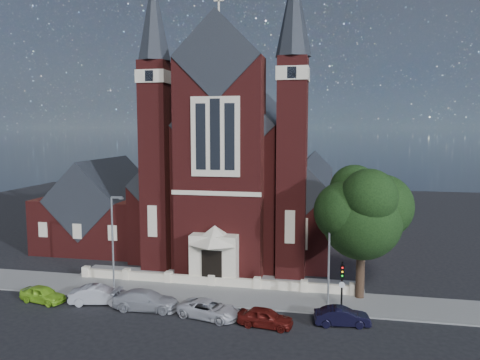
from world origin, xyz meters
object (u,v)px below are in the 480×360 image
object	(u,v)px
street_lamp_right	(330,248)
church	(247,175)
car_white_suv	(209,309)
traffic_signal	(342,280)
car_dark_red	(265,317)
parish_hall	(105,212)
car_silver_a	(98,295)
car_lime_van	(43,294)
street_tree	(363,215)
car_navy	(342,317)
street_lamp_left	(113,237)
car_silver_b	(146,300)

from	to	relation	value
street_lamp_right	church	bearing A→B (deg)	118.04
church	car_white_suv	world-z (taller)	church
traffic_signal	car_dark_red	xyz separation A→B (m)	(-5.22, -3.27, -1.92)
car_white_suv	parish_hall	bearing A→B (deg)	57.26
car_silver_a	car_dark_red	bearing A→B (deg)	-110.34
street_lamp_right	car_lime_van	size ratio (longest dim) A/B	2.11
street_tree	car_dark_red	size ratio (longest dim) A/B	2.75
traffic_signal	car_navy	bearing A→B (deg)	-89.59
car_dark_red	car_navy	world-z (taller)	car_dark_red
church	street_lamp_left	bearing A→B (deg)	-112.66
car_lime_van	car_silver_b	distance (m)	8.64
street_tree	car_dark_red	bearing A→B (deg)	-136.14
street_lamp_right	traffic_signal	size ratio (longest dim) A/B	2.02
car_silver_a	car_silver_b	xyz separation A→B (m)	(4.14, -0.35, 0.02)
street_tree	car_silver_b	bearing A→B (deg)	-161.87
parish_hall	street_lamp_left	distance (m)	16.18
traffic_signal	street_lamp_left	bearing A→B (deg)	175.24
church	street_lamp_left	world-z (taller)	church
church	car_silver_b	distance (m)	23.99
street_lamp_right	traffic_signal	bearing A→B (deg)	-59.99
car_white_suv	car_dark_red	xyz separation A→B (m)	(4.23, -0.70, 0.02)
car_navy	street_tree	bearing A→B (deg)	-24.45
street_tree	car_silver_b	xyz separation A→B (m)	(-16.16, -5.29, -6.22)
car_lime_van	car_silver_b	world-z (taller)	car_silver_b
car_lime_van	car_silver_a	bearing A→B (deg)	-70.95
car_silver_b	car_navy	distance (m)	14.58
street_lamp_left	car_navy	distance (m)	19.66
car_lime_van	car_navy	size ratio (longest dim) A/B	1.00
church	car_dark_red	xyz separation A→B (m)	(5.78, -23.79, -7.52)
street_lamp_left	traffic_signal	size ratio (longest dim) A/B	2.02
street_lamp_right	car_lime_van	distance (m)	22.95
traffic_signal	car_white_suv	xyz separation A→B (m)	(-9.45, -2.57, -1.94)
street_lamp_right	car_navy	world-z (taller)	street_lamp_right
traffic_signal	car_navy	distance (m)	2.79
street_lamp_right	car_dark_red	world-z (taller)	street_lamp_right
street_lamp_left	church	bearing A→B (deg)	67.34
parish_hall	street_lamp_left	size ratio (longest dim) A/B	1.51
street_tree	street_lamp_left	xyz separation A→B (m)	(-20.51, -1.71, -2.36)
church	car_silver_b	world-z (taller)	church
street_tree	traffic_signal	size ratio (longest dim) A/B	2.67
traffic_signal	car_white_suv	distance (m)	9.98
street_lamp_left	car_lime_van	world-z (taller)	street_lamp_left
street_lamp_left	street_lamp_right	world-z (taller)	same
car_navy	parish_hall	bearing A→B (deg)	49.20
parish_hall	street_lamp_left	world-z (taller)	parish_hall
street_tree	car_silver_a	distance (m)	21.81
street_lamp_right	car_white_suv	world-z (taller)	street_lamp_right
street_tree	street_lamp_left	size ratio (longest dim) A/B	1.32
street_tree	traffic_signal	bearing A→B (deg)	-115.95
car_navy	street_lamp_left	bearing A→B (deg)	71.55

